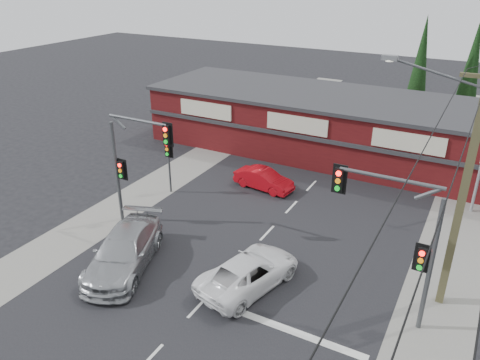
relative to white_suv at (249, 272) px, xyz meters
The scene contains 17 objects.
ground 1.35m from the white_suv, 169.51° to the right, with size 120.00×120.00×0.00m, color black.
road_strip 4.97m from the white_suv, 103.35° to the left, with size 14.00×70.00×0.01m, color black.
verge_left 10.78m from the white_suv, 153.57° to the left, with size 3.00×70.00×0.02m, color gray.
verge_right 8.81m from the white_suv, 33.04° to the left, with size 3.00×70.00×0.02m, color gray.
stop_line 2.99m from the white_suv, 35.89° to the right, with size 6.50×0.35×0.01m, color silver.
white_suv is the anchor object (origin of this frame).
silver_suv 5.76m from the white_suv, 165.03° to the right, with size 2.34×5.76×1.67m, color #A6A9AB.
red_sedan 9.58m from the white_suv, 112.06° to the left, with size 1.31×3.75×1.23m, color #B60B14.
lane_dashes 1.45m from the white_suv, 152.73° to the right, with size 0.12×36.85×0.01m.
shop_building 16.97m from the white_suv, 97.24° to the left, with size 27.30×8.40×4.22m.
conifer_near 24.38m from the white_suv, 84.33° to the left, with size 1.80×1.80×9.25m.
conifer_far 26.88m from the white_suv, 77.19° to the left, with size 1.80×1.80×9.25m.
traffic_mast_left 8.42m from the white_suv, 166.66° to the left, with size 3.77×0.27×5.97m.
traffic_mast_right 6.63m from the white_suv, ahead, with size 3.96×0.27×5.97m.
pedestal_signal 10.30m from the white_suv, 145.19° to the left, with size 0.55×0.27×3.38m.
utility_pole 9.06m from the white_suv, 21.02° to the left, with size 4.38×0.59×10.00m.
power_lines 11.43m from the white_suv, 20.06° to the right, with size 2.01×29.00×1.22m.
Camera 1 is at (8.61, -14.35, 12.58)m, focal length 35.00 mm.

